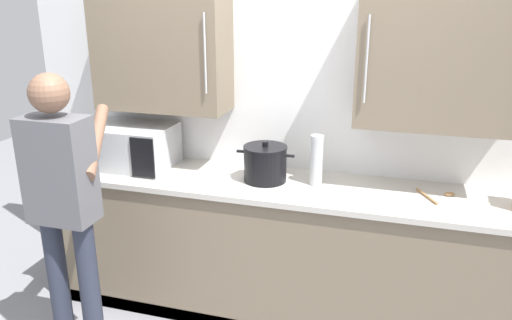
% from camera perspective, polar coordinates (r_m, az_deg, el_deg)
% --- Properties ---
extents(back_wall_tiled, '(3.67, 0.44, 2.52)m').
position_cam_1_polar(back_wall_tiled, '(3.25, 4.21, 6.96)').
color(back_wall_tiled, white).
rests_on(back_wall_tiled, ground_plane).
extents(counter_unit, '(3.09, 0.60, 0.92)m').
position_cam_1_polar(counter_unit, '(3.31, 2.77, -10.04)').
color(counter_unit, '#756651').
rests_on(counter_unit, ground_plane).
extents(microwave_oven, '(0.57, 0.80, 0.27)m').
position_cam_1_polar(microwave_oven, '(3.49, -14.26, 1.55)').
color(microwave_oven, '#B7BABF').
rests_on(microwave_oven, counter_unit).
extents(thermos_flask, '(0.08, 0.08, 0.31)m').
position_cam_1_polar(thermos_flask, '(3.06, 6.75, -0.01)').
color(thermos_flask, '#B7BABF').
rests_on(thermos_flask, counter_unit).
extents(wooden_spoon, '(0.22, 0.21, 0.02)m').
position_cam_1_polar(wooden_spoon, '(3.10, 19.61, -3.68)').
color(wooden_spoon, '#A37547').
rests_on(wooden_spoon, counter_unit).
extents(stock_pot, '(0.36, 0.27, 0.25)m').
position_cam_1_polar(stock_pot, '(3.12, 1.02, -0.38)').
color(stock_pot, black).
rests_on(stock_pot, counter_unit).
extents(person_figure, '(0.44, 0.59, 1.66)m').
position_cam_1_polar(person_figure, '(2.88, -20.64, -4.09)').
color(person_figure, '#282D3D').
rests_on(person_figure, ground_plane).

